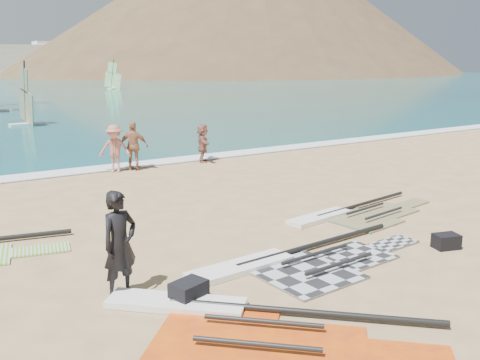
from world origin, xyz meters
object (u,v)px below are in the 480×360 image
gear_bag_far (446,241)px  person_wetsuit (120,244)px  rig_grey (297,262)px  beachgoer_mid (115,149)px  gear_bag_near (189,292)px  beachgoer_right (203,143)px  rig_red (236,323)px  rig_orange (354,215)px  beachgoer_back (134,146)px

gear_bag_far → person_wetsuit: 7.45m
rig_grey → beachgoer_mid: size_ratio=3.13×
gear_bag_far → gear_bag_near: bearing=173.5°
rig_grey → beachgoer_right: bearing=66.8°
rig_red → gear_bag_near: bearing=144.7°
rig_red → person_wetsuit: (-1.15, 2.12, 0.95)m
rig_grey → gear_bag_far: bearing=-20.9°
rig_red → gear_bag_far: gear_bag_far is taller
rig_orange → gear_bag_near: (-6.38, -2.31, 0.15)m
beachgoer_mid → beachgoer_back: (0.76, -0.04, 0.04)m
gear_bag_near → rig_red: bearing=-78.4°
gear_bag_far → beachgoer_mid: size_ratio=0.31×
beachgoer_back → rig_red: bearing=111.4°
beachgoer_mid → gear_bag_far: bearing=-47.5°
person_wetsuit → beachgoer_mid: size_ratio=1.08×
rig_grey → beachgoer_back: (0.87, 11.28, 0.91)m
gear_bag_near → person_wetsuit: person_wetsuit is taller
rig_orange → gear_bag_far: size_ratio=8.92×
rig_grey → person_wetsuit: (-3.68, 0.57, 0.95)m
rig_grey → rig_orange: (3.60, 1.95, -0.00)m
rig_red → beachgoer_back: (3.40, 12.83, 0.91)m
rig_red → gear_bag_far: size_ratio=8.94×
rig_grey → rig_red: (-2.53, -1.55, 0.00)m
gear_bag_near → beachgoer_back: (3.64, 11.64, 0.76)m
gear_bag_near → beachgoer_mid: beachgoer_mid is taller
rig_grey → rig_orange: size_ratio=1.14×
rig_grey → beachgoer_back: size_ratio=3.01×
rig_grey → beachgoer_right: size_ratio=3.55×
rig_red → rig_orange: bearing=72.8°
gear_bag_far → beachgoer_mid: bearing=105.5°
rig_grey → rig_red: bearing=-152.4°
person_wetsuit → rig_red: bearing=-79.1°
gear_bag_far → rig_red: bearing=-175.6°
rig_grey → rig_orange: bearing=24.5°
rig_orange → gear_bag_far: bearing=-99.4°
beachgoer_back → beachgoer_right: bearing=-143.0°
beachgoer_mid → beachgoer_right: bearing=27.1°
rig_orange → beachgoer_mid: (-3.50, 9.37, 0.87)m
rig_red → beachgoer_mid: bearing=121.5°
beachgoer_mid → gear_bag_near: bearing=-76.8°
rig_red → person_wetsuit: size_ratio=2.53×
rig_orange → person_wetsuit: (-7.29, -1.38, 0.95)m
rig_orange → beachgoer_right: size_ratio=3.12×
rig_red → beachgoer_right: bearing=106.3°
rig_orange → beachgoer_back: bearing=98.2°
rig_red → beachgoer_back: bearing=118.2°
gear_bag_near → beachgoer_back: 12.22m
beachgoer_mid → rig_red: bearing=-74.5°
person_wetsuit → beachgoer_right: size_ratio=1.23×
beachgoer_right → rig_orange: bearing=-156.0°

